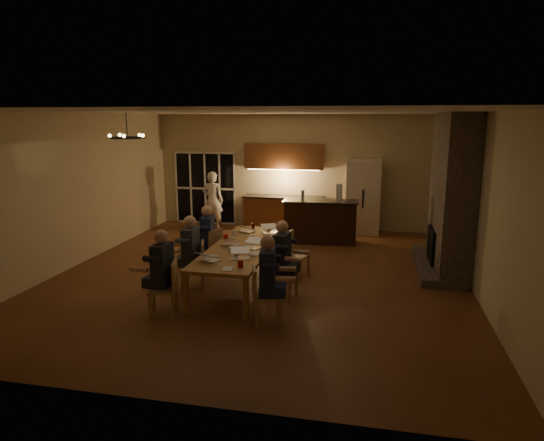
% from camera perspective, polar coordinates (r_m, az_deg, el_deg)
% --- Properties ---
extents(floor, '(9.00, 9.00, 0.00)m').
position_cam_1_polar(floor, '(9.76, -1.45, -6.49)').
color(floor, brown).
rests_on(floor, ground).
extents(back_wall, '(8.00, 0.04, 3.20)m').
position_cam_1_polar(back_wall, '(13.78, 2.86, 5.76)').
color(back_wall, beige).
rests_on(back_wall, ground).
extents(left_wall, '(0.04, 9.00, 3.20)m').
position_cam_1_polar(left_wall, '(11.02, -22.34, 3.30)').
color(left_wall, beige).
rests_on(left_wall, ground).
extents(right_wall, '(0.04, 9.00, 3.20)m').
position_cam_1_polar(right_wall, '(9.32, 23.33, 1.79)').
color(right_wall, beige).
rests_on(right_wall, ground).
extents(ceiling, '(8.00, 9.00, 0.04)m').
position_cam_1_polar(ceiling, '(9.26, -1.56, 12.77)').
color(ceiling, white).
rests_on(ceiling, back_wall).
extents(french_doors, '(1.86, 0.08, 2.10)m').
position_cam_1_polar(french_doors, '(14.47, -7.84, 3.76)').
color(french_doors, black).
rests_on(french_doors, ground).
extents(fireplace, '(0.58, 2.50, 3.20)m').
position_cam_1_polar(fireplace, '(10.43, 20.35, 3.01)').
color(fireplace, '#5E534A').
rests_on(fireplace, ground).
extents(kitchenette, '(2.24, 0.68, 2.40)m').
position_cam_1_polar(kitchenette, '(13.56, 1.38, 3.97)').
color(kitchenette, brown).
rests_on(kitchenette, ground).
extents(refrigerator, '(0.90, 0.68, 2.00)m').
position_cam_1_polar(refrigerator, '(13.32, 10.69, 2.75)').
color(refrigerator, beige).
rests_on(refrigerator, ground).
extents(dining_table, '(1.10, 3.32, 0.75)m').
position_cam_1_polar(dining_table, '(9.18, -3.50, -5.26)').
color(dining_table, '#A97843').
rests_on(dining_table, ground).
extents(bar_island, '(1.90, 0.77, 1.08)m').
position_cam_1_polar(bar_island, '(12.23, 5.72, -0.12)').
color(bar_island, black).
rests_on(bar_island, ground).
extents(chair_left_near, '(0.54, 0.54, 0.89)m').
position_cam_1_polar(chair_left_near, '(7.94, -12.75, -7.80)').
color(chair_left_near, tan).
rests_on(chair_left_near, ground).
extents(chair_left_mid, '(0.56, 0.56, 0.89)m').
position_cam_1_polar(chair_left_mid, '(8.98, -9.37, -5.33)').
color(chair_left_mid, tan).
rests_on(chair_left_mid, ground).
extents(chair_left_far, '(0.55, 0.55, 0.89)m').
position_cam_1_polar(chair_left_far, '(10.02, -7.55, -3.43)').
color(chair_left_far, tan).
rests_on(chair_left_far, ground).
extents(chair_right_near, '(0.55, 0.55, 0.89)m').
position_cam_1_polar(chair_right_near, '(7.48, -0.52, -8.75)').
color(chair_right_near, tan).
rests_on(chair_right_near, ground).
extents(chair_right_mid, '(0.51, 0.51, 0.89)m').
position_cam_1_polar(chair_right_mid, '(8.51, 1.38, -6.14)').
color(chair_right_mid, tan).
rests_on(chair_right_mid, ground).
extents(chair_right_far, '(0.55, 0.55, 0.89)m').
position_cam_1_polar(chair_right_far, '(9.60, 2.91, -4.04)').
color(chair_right_far, tan).
rests_on(chair_right_far, ground).
extents(person_left_near, '(0.62, 0.62, 1.38)m').
position_cam_1_polar(person_left_near, '(7.95, -12.73, -5.91)').
color(person_left_near, '#23262D').
rests_on(person_left_near, ground).
extents(person_right_near, '(0.68, 0.68, 1.38)m').
position_cam_1_polar(person_right_near, '(7.42, -0.52, -6.92)').
color(person_right_near, '#1E284C').
rests_on(person_right_near, ground).
extents(person_left_mid, '(0.62, 0.62, 1.38)m').
position_cam_1_polar(person_left_mid, '(8.94, -9.52, -3.78)').
color(person_left_mid, '#363A40').
rests_on(person_left_mid, ground).
extents(person_right_mid, '(0.66, 0.66, 1.38)m').
position_cam_1_polar(person_right_mid, '(8.42, 1.18, -4.59)').
color(person_right_mid, '#23262D').
rests_on(person_right_mid, ground).
extents(person_left_far, '(0.67, 0.67, 1.38)m').
position_cam_1_polar(person_left_far, '(9.91, -7.58, -2.15)').
color(person_left_far, '#1E284C').
rests_on(person_left_far, ground).
extents(standing_person, '(0.60, 0.40, 1.64)m').
position_cam_1_polar(standing_person, '(13.74, -6.99, 2.37)').
color(standing_person, white).
rests_on(standing_person, ground).
extents(chandelier, '(0.62, 0.62, 0.03)m').
position_cam_1_polar(chandelier, '(9.02, -16.65, 9.32)').
color(chandelier, black).
rests_on(chandelier, ceiling).
extents(laptop_a, '(0.42, 0.40, 0.23)m').
position_cam_1_polar(laptop_a, '(8.17, -7.26, -3.94)').
color(laptop_a, silver).
rests_on(laptop_a, dining_table).
extents(laptop_b, '(0.39, 0.36, 0.23)m').
position_cam_1_polar(laptop_b, '(8.22, -3.77, -3.78)').
color(laptop_b, silver).
rests_on(laptop_b, dining_table).
extents(laptop_c, '(0.34, 0.30, 0.23)m').
position_cam_1_polar(laptop_c, '(9.13, -4.86, -2.20)').
color(laptop_c, silver).
rests_on(laptop_c, dining_table).
extents(laptop_d, '(0.40, 0.37, 0.23)m').
position_cam_1_polar(laptop_d, '(8.88, -2.47, -2.56)').
color(laptop_d, silver).
rests_on(laptop_d, dining_table).
extents(laptop_e, '(0.41, 0.39, 0.23)m').
position_cam_1_polar(laptop_e, '(10.16, -2.98, -0.71)').
color(laptop_e, silver).
rests_on(laptop_e, dining_table).
extents(laptop_f, '(0.41, 0.40, 0.23)m').
position_cam_1_polar(laptop_f, '(10.01, -0.18, -0.88)').
color(laptop_f, silver).
rests_on(laptop_f, dining_table).
extents(mug_front, '(0.08, 0.08, 0.10)m').
position_cam_1_polar(mug_front, '(8.62, -4.90, -3.48)').
color(mug_front, silver).
rests_on(mug_front, dining_table).
extents(mug_mid, '(0.08, 0.08, 0.10)m').
position_cam_1_polar(mug_mid, '(9.50, -2.39, -1.99)').
color(mug_mid, silver).
rests_on(mug_mid, dining_table).
extents(mug_back, '(0.09, 0.09, 0.10)m').
position_cam_1_polar(mug_back, '(9.88, -4.58, -1.46)').
color(mug_back, silver).
rests_on(mug_back, dining_table).
extents(redcup_near, '(0.09, 0.09, 0.12)m').
position_cam_1_polar(redcup_near, '(7.77, -3.75, -5.12)').
color(redcup_near, '#B0120B').
rests_on(redcup_near, dining_table).
extents(redcup_mid, '(0.09, 0.09, 0.12)m').
position_cam_1_polar(redcup_mid, '(9.48, -5.45, -2.00)').
color(redcup_mid, '#B0120B').
rests_on(redcup_mid, dining_table).
extents(redcup_far, '(0.10, 0.10, 0.12)m').
position_cam_1_polar(redcup_far, '(10.37, -0.33, -0.73)').
color(redcup_far, '#B0120B').
rests_on(redcup_far, dining_table).
extents(can_silver, '(0.07, 0.07, 0.12)m').
position_cam_1_polar(can_silver, '(8.46, -4.20, -3.70)').
color(can_silver, '#B2B2B7').
rests_on(can_silver, dining_table).
extents(can_cola, '(0.06, 0.06, 0.12)m').
position_cam_1_polar(can_cola, '(10.45, -2.22, -0.63)').
color(can_cola, '#3F0F0C').
rests_on(can_cola, dining_table).
extents(plate_near, '(0.27, 0.27, 0.02)m').
position_cam_1_polar(plate_near, '(8.51, -1.92, -3.94)').
color(plate_near, silver).
rests_on(plate_near, dining_table).
extents(plate_left, '(0.24, 0.24, 0.02)m').
position_cam_1_polar(plate_left, '(8.40, -7.15, -4.23)').
color(plate_left, silver).
rests_on(plate_left, dining_table).
extents(plate_far, '(0.24, 0.24, 0.02)m').
position_cam_1_polar(plate_far, '(9.68, 0.36, -1.96)').
color(plate_far, silver).
rests_on(plate_far, dining_table).
extents(notepad, '(0.17, 0.23, 0.01)m').
position_cam_1_polar(notepad, '(7.71, -5.25, -5.71)').
color(notepad, white).
rests_on(notepad, dining_table).
extents(bar_bottle, '(0.08, 0.08, 0.24)m').
position_cam_1_polar(bar_bottle, '(12.21, 3.64, 3.05)').
color(bar_bottle, '#99999E').
rests_on(bar_bottle, bar_island).
extents(bar_blender, '(0.15, 0.15, 0.41)m').
position_cam_1_polar(bar_blender, '(12.13, 7.90, 3.31)').
color(bar_blender, silver).
rests_on(bar_blender, bar_island).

